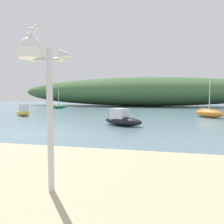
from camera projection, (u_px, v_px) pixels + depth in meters
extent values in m
plane|color=slate|center=(36.00, 133.00, 12.46)|extent=(120.00, 120.00, 0.00)
ellipsoid|color=#476B3D|center=(140.00, 92.00, 44.38)|extent=(48.96, 11.30, 5.57)
cylinder|color=silver|center=(50.00, 121.00, 4.32)|extent=(0.12, 0.12, 2.71)
cylinder|color=silver|center=(49.00, 60.00, 4.23)|extent=(0.72, 0.07, 0.07)
cylinder|color=white|center=(32.00, 54.00, 4.31)|extent=(0.49, 0.49, 0.18)
sphere|color=white|center=(31.00, 49.00, 4.30)|extent=(0.45, 0.45, 0.45)
cone|color=silver|center=(67.00, 56.00, 4.15)|extent=(0.25, 0.24, 0.24)
cylinder|color=orange|center=(32.00, 35.00, 4.30)|extent=(0.01, 0.01, 0.05)
cylinder|color=orange|center=(30.00, 35.00, 4.26)|extent=(0.01, 0.01, 0.05)
ellipsoid|color=white|center=(31.00, 30.00, 4.28)|extent=(0.23, 0.11, 0.12)
ellipsoid|color=#9EA0A8|center=(31.00, 29.00, 4.28)|extent=(0.21, 0.09, 0.04)
sphere|color=white|center=(35.00, 27.00, 4.25)|extent=(0.08, 0.08, 0.08)
cone|color=gold|center=(38.00, 27.00, 4.23)|extent=(0.05, 0.03, 0.02)
ellipsoid|color=orange|center=(209.00, 113.00, 21.26)|extent=(2.82, 3.14, 0.76)
cylinder|color=silver|center=(210.00, 96.00, 21.14)|extent=(0.08, 0.08, 2.94)
cylinder|color=silver|center=(205.00, 109.00, 21.65)|extent=(0.92, 1.14, 0.06)
ellipsoid|color=#287A4C|center=(59.00, 107.00, 35.89)|extent=(2.66, 1.52, 0.58)
cylinder|color=silver|center=(59.00, 97.00, 35.79)|extent=(0.08, 0.08, 2.68)
cylinder|color=silver|center=(56.00, 104.00, 35.83)|extent=(1.11, 0.43, 0.06)
ellipsoid|color=gold|center=(23.00, 113.00, 23.02)|extent=(2.54, 2.00, 0.52)
cube|color=silver|center=(24.00, 108.00, 22.81)|extent=(1.08, 1.02, 0.87)
ellipsoid|color=black|center=(123.00, 121.00, 15.49)|extent=(3.17, 2.32, 0.60)
cube|color=silver|center=(119.00, 114.00, 15.65)|extent=(1.33, 1.24, 0.77)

